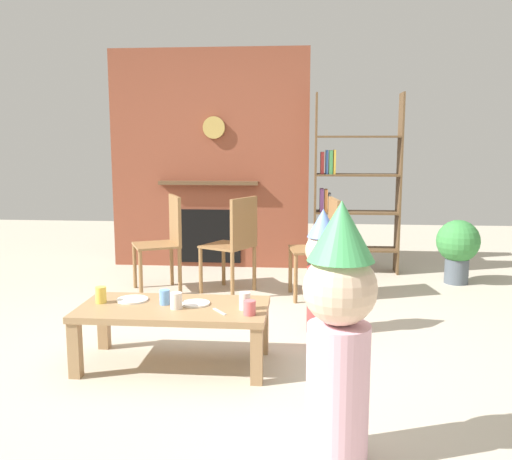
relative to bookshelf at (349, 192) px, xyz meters
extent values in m
plane|color=#BCB29E|center=(-0.97, -2.40, -0.87)|extent=(12.00, 12.00, 0.00)
cube|color=brown|center=(-1.53, 0.20, 0.33)|extent=(2.20, 0.18, 2.40)
cube|color=black|center=(-1.53, 0.10, -0.52)|extent=(0.70, 0.02, 0.60)
cube|color=brown|center=(-1.53, 0.06, 0.08)|extent=(1.10, 0.10, 0.04)
cylinder|color=tan|center=(-1.46, 0.08, 0.68)|extent=(0.24, 0.04, 0.24)
cube|color=brown|center=(-0.35, 0.00, 0.08)|extent=(0.02, 0.28, 1.90)
cube|color=brown|center=(0.53, 0.00, 0.08)|extent=(0.02, 0.28, 1.90)
cube|color=brown|center=(0.09, 0.00, -0.62)|extent=(0.86, 0.28, 0.02)
cube|color=brown|center=(0.09, 0.00, -0.22)|extent=(0.86, 0.28, 0.02)
cube|color=brown|center=(0.09, 0.00, 0.18)|extent=(0.86, 0.28, 0.02)
cube|color=brown|center=(0.09, 0.00, 0.58)|extent=(0.86, 0.28, 0.02)
cube|color=#B23333|center=(-0.29, 0.00, -0.52)|extent=(0.03, 0.20, 0.18)
cube|color=#3359A5|center=(-0.24, 0.00, -0.51)|extent=(0.03, 0.20, 0.19)
cube|color=#3F8C4C|center=(-0.20, 0.00, -0.50)|extent=(0.03, 0.20, 0.23)
cube|color=gold|center=(-0.16, 0.00, -0.49)|extent=(0.04, 0.20, 0.24)
cube|color=#8C4C99|center=(-0.28, 0.00, -0.09)|extent=(0.04, 0.20, 0.24)
cube|color=#D87F3F|center=(-0.24, 0.00, -0.09)|extent=(0.03, 0.20, 0.23)
cube|color=#4C4C51|center=(-0.20, 0.00, -0.11)|extent=(0.02, 0.20, 0.19)
cube|color=#B23333|center=(-0.29, 0.00, 0.30)|extent=(0.04, 0.20, 0.23)
cube|color=#3359A5|center=(-0.24, 0.00, 0.31)|extent=(0.02, 0.20, 0.25)
cube|color=#3F8C4C|center=(-0.20, 0.00, 0.31)|extent=(0.04, 0.20, 0.25)
cube|color=gold|center=(-0.16, 0.00, 0.32)|extent=(0.02, 0.20, 0.25)
cube|color=#9E7A51|center=(-1.28, -2.72, -0.51)|extent=(1.18, 0.58, 0.04)
cube|color=#9E7A51|center=(-1.82, -2.96, -0.70)|extent=(0.07, 0.07, 0.34)
cube|color=#9E7A51|center=(-0.73, -2.96, -0.70)|extent=(0.07, 0.07, 0.34)
cube|color=#9E7A51|center=(-1.82, -2.47, -0.70)|extent=(0.07, 0.07, 0.34)
cube|color=#9E7A51|center=(-0.73, -2.47, -0.70)|extent=(0.07, 0.07, 0.34)
cylinder|color=#F2CC4C|center=(-1.75, -2.69, -0.43)|extent=(0.07, 0.07, 0.11)
cylinder|color=#669EE0|center=(-1.34, -2.69, -0.44)|extent=(0.06, 0.06, 0.09)
cylinder|color=#E5666B|center=(-0.78, -2.86, -0.44)|extent=(0.07, 0.07, 0.09)
cylinder|color=silver|center=(-0.82, -2.75, -0.43)|extent=(0.07, 0.07, 0.11)
cylinder|color=silver|center=(-1.25, -2.77, -0.44)|extent=(0.07, 0.07, 0.10)
cylinder|color=white|center=(-1.14, -2.67, -0.48)|extent=(0.18, 0.18, 0.01)
cylinder|color=white|center=(-1.57, -2.62, -0.48)|extent=(0.20, 0.20, 0.01)
cone|color=pink|center=(-1.36, -2.57, -0.45)|extent=(0.10, 0.10, 0.08)
cube|color=silver|center=(-0.97, -2.82, -0.48)|extent=(0.10, 0.13, 0.01)
cylinder|color=#EAB2C6|center=(-0.31, -3.71, -0.56)|extent=(0.28, 0.28, 0.62)
sphere|color=beige|center=(-0.31, -3.71, -0.09)|extent=(0.32, 0.32, 0.32)
cone|color=#4CB766|center=(-0.31, -3.71, 0.16)|extent=(0.29, 0.29, 0.26)
cylinder|color=#D13838|center=(-0.33, -2.03, -0.62)|extent=(0.22, 0.22, 0.49)
sphere|color=beige|center=(-0.33, -2.03, -0.25)|extent=(0.26, 0.26, 0.26)
cone|color=#668CE5|center=(-0.33, -2.03, -0.05)|extent=(0.23, 0.23, 0.20)
cube|color=olive|center=(-1.85, -0.97, -0.43)|extent=(0.53, 0.53, 0.02)
cube|color=olive|center=(-1.68, -0.89, -0.20)|extent=(0.20, 0.37, 0.45)
cylinder|color=olive|center=(-2.09, -0.88, -0.66)|extent=(0.04, 0.04, 0.43)
cylinder|color=olive|center=(-1.93, -1.21, -0.66)|extent=(0.04, 0.04, 0.43)
cylinder|color=olive|center=(-1.76, -0.73, -0.66)|extent=(0.04, 0.04, 0.43)
cylinder|color=olive|center=(-1.61, -1.06, -0.66)|extent=(0.04, 0.04, 0.43)
cube|color=olive|center=(-1.18, -0.95, -0.43)|extent=(0.54, 0.54, 0.02)
cube|color=olive|center=(-1.01, -1.04, -0.20)|extent=(0.21, 0.37, 0.45)
cylinder|color=olive|center=(-1.25, -0.71, -0.66)|extent=(0.04, 0.04, 0.43)
cylinder|color=olive|center=(-1.42, -1.03, -0.66)|extent=(0.04, 0.04, 0.43)
cylinder|color=olive|center=(-0.93, -0.88, -0.66)|extent=(0.04, 0.04, 0.43)
cylinder|color=olive|center=(-1.10, -1.19, -0.66)|extent=(0.04, 0.04, 0.43)
cube|color=olive|center=(-0.39, -1.07, -0.43)|extent=(0.46, 0.46, 0.02)
cube|color=olive|center=(-0.20, -1.04, -0.20)|extent=(0.09, 0.40, 0.45)
cylinder|color=olive|center=(-0.59, -0.92, -0.66)|extent=(0.04, 0.04, 0.43)
cylinder|color=olive|center=(-0.54, -1.27, -0.66)|extent=(0.04, 0.04, 0.43)
cylinder|color=olive|center=(-0.23, -0.86, -0.66)|extent=(0.04, 0.04, 0.43)
cylinder|color=olive|center=(-0.18, -1.22, -0.66)|extent=(0.04, 0.04, 0.43)
cylinder|color=#4C5660|center=(1.05, -0.43, -0.75)|extent=(0.23, 0.23, 0.25)
sphere|color=#3A8941|center=(1.05, -0.43, -0.44)|extent=(0.42, 0.42, 0.42)
camera|label=1|loc=(-0.47, -6.07, 0.53)|focal=39.58mm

